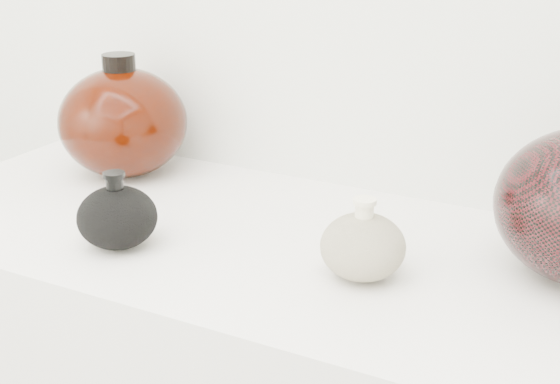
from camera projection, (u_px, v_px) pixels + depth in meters
The scene contains 3 objects.
black_gourd_vase at pixel (117, 217), 1.07m from camera, with size 0.13×0.13×0.11m.
cream_gourd_vase at pixel (363, 246), 0.98m from camera, with size 0.11×0.11×0.11m.
left_round_pot at pixel (123, 122), 1.33m from camera, with size 0.24×0.24×0.21m.
Camera 1 is at (0.49, 0.06, 1.35)m, focal length 50.00 mm.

